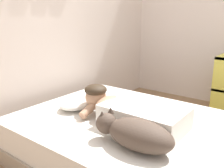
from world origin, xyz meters
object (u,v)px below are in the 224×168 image
object	(u,v)px
bed	(133,141)
cell_phone	(130,130)
dog	(135,133)
coffee_cup	(114,104)
pillow	(83,101)
person_lying	(129,111)

from	to	relation	value
bed	cell_phone	distance (m)	0.27
dog	coffee_cup	xyz separation A→B (m)	(0.50, 0.55, -0.07)
pillow	dog	size ratio (longest dim) A/B	0.90
cell_phone	bed	bearing A→B (deg)	25.97
bed	pillow	world-z (taller)	pillow
cell_phone	dog	bearing A→B (deg)	-139.53
pillow	coffee_cup	distance (m)	0.31
cell_phone	pillow	bearing A→B (deg)	76.12
bed	pillow	size ratio (longest dim) A/B	3.86
pillow	bed	bearing A→B (deg)	-89.49
bed	cell_phone	size ratio (longest dim) A/B	14.34
dog	coffee_cup	bearing A→B (deg)	48.10
person_lying	dog	world-z (taller)	person_lying
bed	cell_phone	world-z (taller)	cell_phone
pillow	cell_phone	distance (m)	0.68
person_lying	cell_phone	bearing A→B (deg)	-143.00
bed	person_lying	world-z (taller)	person_lying
bed	dog	world-z (taller)	dog
person_lying	cell_phone	size ratio (longest dim) A/B	6.57
person_lying	dog	size ratio (longest dim) A/B	1.60
person_lying	coffee_cup	size ratio (longest dim) A/B	7.36
pillow	person_lying	bearing A→B (deg)	-94.94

